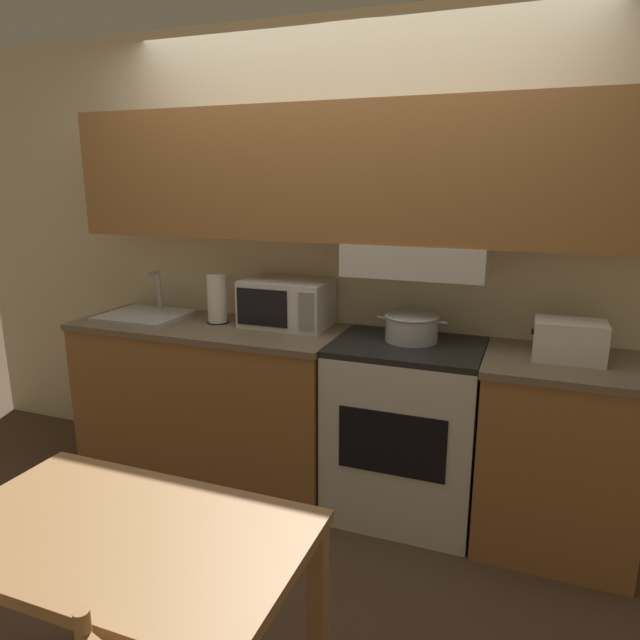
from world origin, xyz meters
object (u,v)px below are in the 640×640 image
Objects in this scene: cooking_pot at (412,327)px; sink_basin at (145,315)px; stove_range at (404,430)px; toaster at (569,340)px; microwave at (286,303)px; dining_table at (125,569)px; paper_towel_roll at (217,299)px.

sink_basin reaches higher than cooking_pot.
toaster reaches higher than stove_range.
stove_range is at bearing -9.37° from microwave.
cooking_pot is 0.73m from toaster.
dining_table is (0.25, -1.69, -0.42)m from microwave.
toaster is (0.73, -0.06, 0.02)m from cooking_pot.
paper_towel_roll reaches higher than microwave.
sink_basin is at bearing -179.72° from stove_range.
toaster is at bearing -4.69° from cooking_pot.
dining_table is (-0.47, -1.64, -0.36)m from cooking_pot.
dining_table is at bearing -81.64° from microwave.
stove_range is at bearing -2.17° from paper_towel_roll.
toaster is at bearing -4.37° from microwave.
cooking_pot is 1.11m from paper_towel_roll.
dining_table is at bearing -68.27° from paper_towel_roll.
cooking_pot is at bearing 74.19° from dining_table.
stove_range is 0.88× the size of dining_table.
paper_towel_roll is (0.47, 0.05, 0.12)m from sink_basin.
stove_range is 0.54m from cooking_pot.
cooking_pot is 1.28× the size of paper_towel_roll.
microwave is 1.76m from dining_table.
dining_table is at bearing -127.05° from toaster.
sink_basin is 1.70× the size of paper_towel_roll.
microwave reaches higher than dining_table.
microwave is 1.72× the size of paper_towel_roll.
paper_towel_roll is at bearing 177.83° from stove_range.
sink_basin reaches higher than toaster.
microwave is (-0.71, 0.12, 0.59)m from stove_range.
microwave is at bearing 98.36° from dining_table.
stove_range is at bearing -179.45° from toaster.
cooking_pot is 0.34× the size of dining_table.
toaster is at bearing 0.55° from stove_range.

